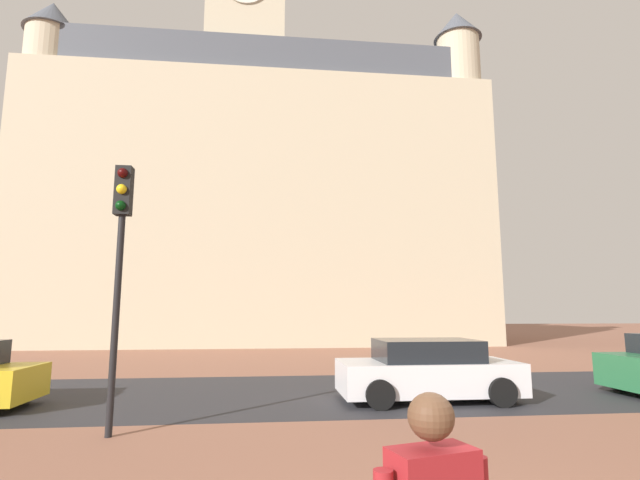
% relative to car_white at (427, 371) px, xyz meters
% --- Properties ---
extents(ground_plane, '(120.00, 120.00, 0.00)m').
position_rel_car_white_xyz_m(ground_plane, '(-2.01, 1.80, -0.69)').
color(ground_plane, '#93604C').
extents(street_asphalt_strip, '(120.00, 6.40, 0.00)m').
position_rel_car_white_xyz_m(street_asphalt_strip, '(-2.01, 1.41, -0.68)').
color(street_asphalt_strip, '#2D2D33').
rests_on(street_asphalt_strip, ground_plane).
extents(landmark_building, '(29.48, 12.04, 32.95)m').
position_rel_car_white_xyz_m(landmark_building, '(-4.47, 21.68, 9.67)').
color(landmark_building, beige).
rests_on(landmark_building, ground_plane).
extents(car_white, '(4.18, 2.10, 1.42)m').
position_rel_car_white_xyz_m(car_white, '(0.00, 0.00, 0.00)').
color(car_white, silver).
rests_on(car_white, ground_plane).
extents(traffic_light_pole, '(0.28, 0.34, 4.71)m').
position_rel_car_white_xyz_m(traffic_light_pole, '(-6.45, -2.59, 2.60)').
color(traffic_light_pole, black).
rests_on(traffic_light_pole, ground_plane).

